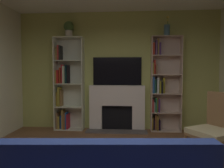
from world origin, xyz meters
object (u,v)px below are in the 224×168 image
object	(u,v)px
fireplace	(117,107)
tv	(117,71)
bookshelf_left	(66,88)
bookshelf_right	(162,85)
potted_plant	(69,28)
vase_with_flowers	(167,30)
armchair	(216,127)

from	to	relation	value
fireplace	tv	size ratio (longest dim) A/B	1.22
bookshelf_left	bookshelf_right	distance (m)	2.34
potted_plant	vase_with_flowers	distance (m)	2.34
bookshelf_left	potted_plant	bearing A→B (deg)	-22.10
fireplace	tv	bearing A→B (deg)	90.00
tv	vase_with_flowers	xyz separation A→B (m)	(1.17, -0.12, 0.98)
bookshelf_left	armchair	xyz separation A→B (m)	(2.89, -1.83, -0.47)
bookshelf_left	armchair	distance (m)	3.46
tv	potted_plant	world-z (taller)	potted_plant
vase_with_flowers	armchair	distance (m)	2.62
potted_plant	armchair	bearing A→B (deg)	-32.59
potted_plant	tv	bearing A→B (deg)	5.86
bookshelf_right	vase_with_flowers	xyz separation A→B (m)	(0.09, -0.05, 1.31)
tv	armchair	world-z (taller)	tv
bookshelf_left	vase_with_flowers	xyz separation A→B (m)	(2.43, -0.04, 1.38)
potted_plant	armchair	distance (m)	3.84
bookshelf_right	potted_plant	distance (m)	2.64
tv	bookshelf_left	world-z (taller)	bookshelf_left
vase_with_flowers	armchair	world-z (taller)	vase_with_flowers
fireplace	bookshelf_left	size ratio (longest dim) A/B	0.64
bookshelf_left	tv	bearing A→B (deg)	3.84
bookshelf_left	armchair	world-z (taller)	bookshelf_left
tv	vase_with_flowers	distance (m)	1.53
tv	bookshelf_right	xyz separation A→B (m)	(1.08, -0.07, -0.34)
potted_plant	armchair	world-z (taller)	potted_plant
tv	armchair	distance (m)	2.67
bookshelf_left	bookshelf_right	xyz separation A→B (m)	(2.34, 0.01, 0.07)
bookshelf_right	armchair	world-z (taller)	bookshelf_right
bookshelf_left	bookshelf_right	world-z (taller)	same
bookshelf_left	armchair	bearing A→B (deg)	-32.31
tv	potted_plant	size ratio (longest dim) A/B	3.07
bookshelf_right	potted_plant	bearing A→B (deg)	-178.73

